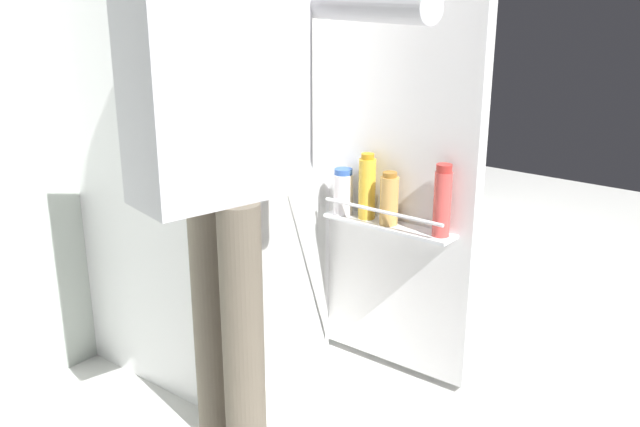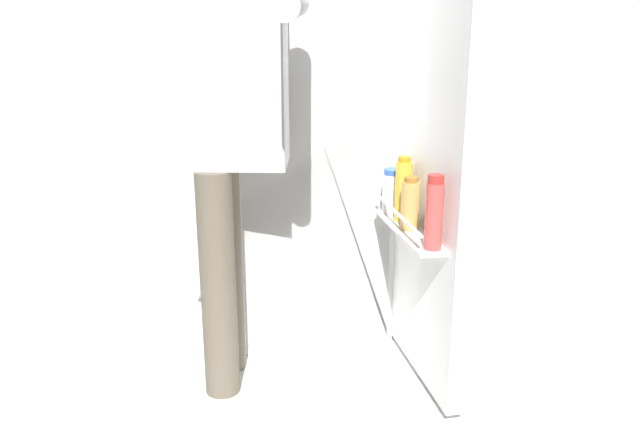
# 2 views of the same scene
# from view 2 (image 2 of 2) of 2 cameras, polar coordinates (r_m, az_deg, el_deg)

# --- Properties ---
(ground_plane) EXTENTS (6.53, 6.53, 0.00)m
(ground_plane) POSITION_cam_2_polar(r_m,az_deg,el_deg) (2.53, 1.07, -13.93)
(ground_plane) COLOR silver
(kitchen_wall) EXTENTS (4.40, 0.10, 2.54)m
(kitchen_wall) POSITION_cam_2_polar(r_m,az_deg,el_deg) (3.09, -2.97, 16.66)
(kitchen_wall) COLOR beige
(kitchen_wall) RESTS_ON ground_plane
(refrigerator) EXTENTS (0.66, 1.23, 1.76)m
(refrigerator) POSITION_cam_2_polar(r_m,az_deg,el_deg) (2.71, -0.82, 8.15)
(refrigerator) COLOR white
(refrigerator) RESTS_ON ground_plane
(person) EXTENTS (0.56, 0.82, 1.60)m
(person) POSITION_cam_2_polar(r_m,az_deg,el_deg) (2.24, -8.61, 8.23)
(person) COLOR #665B4C
(person) RESTS_ON ground_plane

